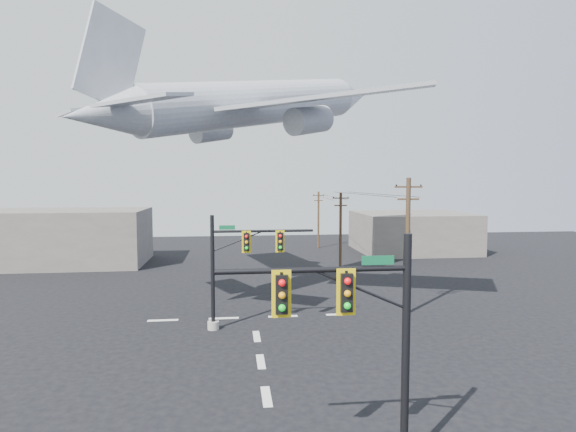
{
  "coord_description": "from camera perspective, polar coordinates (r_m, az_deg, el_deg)",
  "views": [
    {
      "loc": [
        -1.43,
        -19.96,
        9.3
      ],
      "look_at": [
        1.52,
        5.0,
        7.4
      ],
      "focal_mm": 30.0,
      "sensor_mm": 36.0,
      "label": 1
    }
  ],
  "objects": [
    {
      "name": "signal_mast_far",
      "position": [
        30.12,
        -6.36,
        -6.19
      ],
      "size": [
        6.62,
        0.79,
        7.14
      ],
      "color": "#99968B",
      "rests_on": "ground"
    },
    {
      "name": "building_right",
      "position": [
        64.74,
        14.53,
        -1.85
      ],
      "size": [
        14.0,
        12.0,
        5.0
      ],
      "primitive_type": "cube",
      "color": "slate",
      "rests_on": "ground"
    },
    {
      "name": "utility_pole_a",
      "position": [
        34.1,
        13.98,
        -3.16
      ],
      "size": [
        1.89,
        0.31,
        9.44
      ],
      "rotation": [
        0.0,
        0.0,
        -0.1
      ],
      "color": "#44311D",
      "rests_on": "ground"
    },
    {
      "name": "building_left",
      "position": [
        58.36,
        -25.27,
        -2.29
      ],
      "size": [
        18.0,
        10.0,
        6.0
      ],
      "primitive_type": "cube",
      "color": "slate",
      "rests_on": "ground"
    },
    {
      "name": "utility_pole_b",
      "position": [
        47.67,
        6.24,
        -1.84
      ],
      "size": [
        1.63,
        0.27,
        8.04
      ],
      "rotation": [
        0.0,
        0.0,
        -0.03
      ],
      "color": "#44311D",
      "rests_on": "ground"
    },
    {
      "name": "power_lines",
      "position": [
        49.28,
        6.5,
        2.38
      ],
      "size": [
        2.94,
        32.69,
        0.85
      ],
      "color": "black"
    },
    {
      "name": "airliner",
      "position": [
        38.81,
        -3.68,
        13.07
      ],
      "size": [
        26.64,
        25.48,
        8.38
      ],
      "rotation": [
        0.0,
        -0.17,
        0.73
      ],
      "color": "#AEB4BB"
    },
    {
      "name": "utility_pole_c",
      "position": [
        65.58,
        3.63,
        -0.3
      ],
      "size": [
        1.58,
        0.26,
        7.7
      ],
      "rotation": [
        0.0,
        0.0,
        0.02
      ],
      "color": "#44311D",
      "rests_on": "ground"
    },
    {
      "name": "signal_mast_near",
      "position": [
        15.89,
        9.41,
        -15.08
      ],
      "size": [
        6.4,
        0.84,
        7.61
      ],
      "color": "#99968B",
      "rests_on": "ground"
    },
    {
      "name": "lane_markings",
      "position": [
        26.99,
        -3.43,
        -15.82
      ],
      "size": [
        14.0,
        21.2,
        0.01
      ],
      "color": "silver",
      "rests_on": "ground"
    },
    {
      "name": "ground",
      "position": [
        22.07,
        -2.57,
        -20.6
      ],
      "size": [
        120.0,
        120.0,
        0.0
      ],
      "primitive_type": "plane",
      "color": "black",
      "rests_on": "ground"
    }
  ]
}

